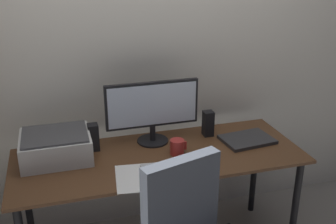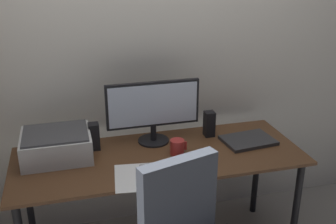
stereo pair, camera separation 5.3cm
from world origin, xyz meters
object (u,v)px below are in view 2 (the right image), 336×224
(monitor, at_px, (153,108))
(printer, at_px, (57,145))
(coffee_mug, at_px, (177,147))
(speaker_right, at_px, (209,124))
(desk, at_px, (159,167))
(laptop, at_px, (248,140))
(speaker_left, at_px, (94,136))
(mouse, at_px, (201,159))
(keyboard, at_px, (166,167))

(monitor, bearing_deg, printer, -174.50)
(coffee_mug, height_order, speaker_right, speaker_right)
(desk, distance_m, coffee_mug, 0.17)
(laptop, height_order, printer, printer)
(coffee_mug, xyz_separation_m, speaker_left, (-0.48, 0.20, 0.04))
(monitor, height_order, speaker_right, monitor)
(mouse, bearing_deg, desk, 132.50)
(keyboard, bearing_deg, printer, 152.17)
(speaker_right, xyz_separation_m, printer, (-0.98, -0.05, -0.00))
(mouse, xyz_separation_m, printer, (-0.81, 0.27, 0.06))
(coffee_mug, relative_size, speaker_right, 0.60)
(mouse, bearing_deg, laptop, 10.09)
(speaker_left, bearing_deg, coffee_mug, -22.55)
(desk, bearing_deg, monitor, 87.57)
(monitor, bearing_deg, speaker_right, -1.20)
(coffee_mug, bearing_deg, mouse, -50.31)
(mouse, distance_m, printer, 0.85)
(monitor, xyz_separation_m, mouse, (0.20, -0.33, -0.22))
(desk, relative_size, printer, 4.35)
(mouse, relative_size, coffee_mug, 0.94)
(coffee_mug, distance_m, laptop, 0.49)
(keyboard, relative_size, laptop, 0.91)
(speaker_right, bearing_deg, speaker_left, 180.00)
(monitor, bearing_deg, laptop, -15.58)
(mouse, bearing_deg, keyboard, 173.23)
(desk, distance_m, speaker_left, 0.44)
(monitor, relative_size, coffee_mug, 5.83)
(desk, height_order, printer, printer)
(mouse, distance_m, speaker_right, 0.37)
(keyboard, distance_m, laptop, 0.63)
(mouse, relative_size, printer, 0.24)
(speaker_right, bearing_deg, keyboard, -138.06)
(speaker_left, bearing_deg, speaker_right, 0.00)
(desk, bearing_deg, speaker_right, 25.17)
(speaker_left, xyz_separation_m, printer, (-0.22, -0.05, -0.00))
(keyboard, height_order, laptop, laptop)
(laptop, bearing_deg, speaker_right, 137.76)
(desk, height_order, mouse, mouse)
(speaker_left, bearing_deg, keyboard, -43.88)
(monitor, distance_m, printer, 0.62)
(mouse, height_order, printer, printer)
(printer, bearing_deg, laptop, -5.10)
(monitor, height_order, mouse, monitor)
(laptop, relative_size, speaker_left, 1.88)
(monitor, relative_size, speaker_left, 3.48)
(monitor, xyz_separation_m, speaker_left, (-0.38, -0.01, -0.15))
(keyboard, relative_size, printer, 0.72)
(keyboard, xyz_separation_m, laptop, (0.60, 0.19, 0.00))
(monitor, bearing_deg, mouse, -58.34)
(coffee_mug, bearing_deg, printer, 168.09)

